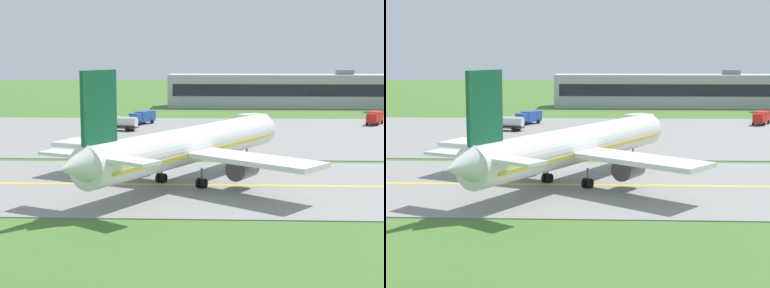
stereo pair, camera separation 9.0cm
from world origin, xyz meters
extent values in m
plane|color=#47702D|center=(0.00, 0.00, 0.00)|extent=(500.00, 500.00, 0.00)
cube|color=gray|center=(0.00, 0.00, 0.05)|extent=(240.00, 28.00, 0.10)
cube|color=gray|center=(10.00, 42.00, 0.05)|extent=(140.00, 52.00, 0.10)
cube|color=yellow|center=(0.00, 0.00, 0.11)|extent=(220.00, 0.60, 0.01)
cylinder|color=white|center=(0.74, 1.64, 4.20)|extent=(20.62, 31.37, 4.00)
cone|color=white|center=(9.93, 17.35, 4.20)|extent=(4.59, 4.16, 3.80)
cone|color=white|center=(-8.55, -14.24, 4.60)|extent=(4.55, 4.48, 3.40)
cube|color=gold|center=(0.74, 1.64, 3.70)|extent=(19.31, 29.06, 0.36)
cube|color=#1E232D|center=(8.82, 15.46, 4.90)|extent=(3.84, 3.27, 0.70)
cube|color=white|center=(-7.71, 4.04, 3.70)|extent=(15.70, 10.14, 0.50)
cylinder|color=#47474C|center=(-4.97, 4.75, 2.30)|extent=(3.70, 4.10, 2.30)
cylinder|color=black|center=(-4.16, 6.13, 2.30)|extent=(1.94, 1.28, 2.10)
cube|color=white|center=(6.97, -4.55, 3.70)|extent=(14.74, 13.07, 0.50)
cylinder|color=#47474C|center=(6.25, -1.81, 2.30)|extent=(3.70, 4.10, 2.30)
cylinder|color=black|center=(7.06, -0.43, 2.30)|extent=(1.94, 1.28, 2.10)
cube|color=#145938|center=(-6.83, -11.30, 9.45)|extent=(2.57, 4.00, 6.50)
cube|color=white|center=(-9.70, -9.86, 5.00)|extent=(6.46, 4.66, 0.30)
cube|color=white|center=(-4.17, -13.09, 5.00)|extent=(6.26, 5.49, 0.30)
cylinder|color=slate|center=(7.30, 12.87, 1.38)|extent=(0.24, 0.24, 1.65)
cylinder|color=black|center=(7.30, 12.87, 0.55)|extent=(0.86, 1.13, 1.10)
cylinder|color=slate|center=(-2.51, 1.23, 1.38)|extent=(0.24, 0.24, 1.65)
cylinder|color=black|center=(-2.75, 1.37, 0.55)|extent=(0.86, 1.13, 1.10)
cylinder|color=black|center=(-2.28, 1.09, 0.55)|extent=(0.86, 1.13, 1.10)
cylinder|color=slate|center=(1.97, -1.40, 1.38)|extent=(0.24, 0.24, 1.65)
cylinder|color=black|center=(1.74, -1.26, 0.55)|extent=(0.86, 1.13, 1.10)
cylinder|color=black|center=(2.21, -1.53, 0.55)|extent=(0.86, 1.13, 1.10)
cube|color=#264CA5|center=(-12.39, 54.78, 1.50)|extent=(2.64, 2.56, 1.80)
cube|color=#1E232D|center=(-12.78, 54.12, 1.81)|extent=(1.65, 1.04, 0.81)
cube|color=#264CA5|center=(-10.87, 57.36, 1.60)|extent=(3.94, 4.69, 2.00)
cylinder|color=orange|center=(-12.39, 54.78, 2.50)|extent=(0.20, 0.20, 0.18)
cylinder|color=black|center=(-11.53, 54.27, 0.45)|extent=(0.71, 0.93, 0.90)
cylinder|color=black|center=(-13.25, 55.28, 0.45)|extent=(0.71, 0.93, 0.90)
cylinder|color=black|center=(-9.54, 57.56, 0.45)|extent=(0.71, 0.93, 0.90)
cylinder|color=black|center=(-11.35, 58.62, 0.45)|extent=(0.71, 0.93, 0.90)
cube|color=red|center=(33.27, 56.05, 1.50)|extent=(2.59, 2.50, 1.80)
cube|color=#1E232D|center=(32.93, 55.36, 1.81)|extent=(1.70, 0.92, 0.81)
cube|color=red|center=(34.60, 58.74, 1.60)|extent=(3.74, 4.70, 2.00)
cylinder|color=orange|center=(33.27, 56.05, 2.50)|extent=(0.20, 0.20, 0.18)
cylinder|color=black|center=(34.17, 55.61, 0.45)|extent=(0.67, 0.94, 0.90)
cylinder|color=black|center=(32.37, 56.49, 0.45)|extent=(0.67, 0.94, 0.90)
cylinder|color=black|center=(35.91, 59.03, 0.45)|extent=(0.67, 0.94, 0.90)
cylinder|color=black|center=(34.03, 59.96, 0.45)|extent=(0.67, 0.94, 0.90)
cube|color=silver|center=(11.98, 54.24, 1.50)|extent=(2.61, 2.66, 1.80)
cube|color=#1E232D|center=(12.61, 54.66, 1.81)|extent=(1.12, 1.60, 0.81)
cube|color=silver|center=(9.48, 52.57, 1.60)|extent=(4.66, 4.08, 2.00)
cylinder|color=orange|center=(11.98, 54.24, 2.50)|extent=(0.20, 0.20, 0.18)
cylinder|color=black|center=(11.42, 55.07, 0.45)|extent=(0.91, 0.75, 0.90)
cylinder|color=black|center=(12.53, 53.41, 0.45)|extent=(0.91, 0.75, 0.90)
cylinder|color=black|center=(8.20, 52.97, 0.45)|extent=(0.91, 0.75, 0.90)
cylinder|color=black|center=(9.37, 51.23, 0.45)|extent=(0.91, 0.75, 0.90)
cube|color=orange|center=(-15.96, 46.78, 1.50)|extent=(2.27, 2.41, 1.80)
cube|color=#1E232D|center=(-16.70, 46.98, 1.81)|extent=(0.60, 1.81, 0.81)
cylinder|color=silver|center=(-13.07, 45.98, 1.75)|extent=(4.53, 2.85, 1.80)
cube|color=#383838|center=(-13.07, 45.98, 0.72)|extent=(4.61, 3.14, 0.24)
cylinder|color=orange|center=(-15.96, 46.78, 2.50)|extent=(0.20, 0.20, 0.18)
cylinder|color=black|center=(-16.23, 45.81, 0.45)|extent=(0.95, 0.53, 0.90)
cylinder|color=black|center=(-15.70, 47.74, 0.45)|extent=(0.95, 0.53, 0.90)
cylinder|color=black|center=(-12.54, 44.75, 0.45)|extent=(0.95, 0.53, 0.90)
cylinder|color=black|center=(-11.98, 46.77, 0.45)|extent=(0.95, 0.53, 0.90)
cube|color=#B2B2B7|center=(22.98, 98.04, 4.19)|extent=(64.56, 10.64, 8.39)
cube|color=#1E232D|center=(22.98, 92.67, 4.61)|extent=(61.98, 0.10, 3.02)
cube|color=slate|center=(35.90, 98.04, 8.99)|extent=(4.00, 4.00, 1.20)
cone|color=orange|center=(-10.51, 12.99, 0.30)|extent=(0.44, 0.44, 0.60)
camera|label=1|loc=(3.78, -66.61, 14.34)|focal=59.25mm
camera|label=2|loc=(3.87, -66.60, 14.34)|focal=59.25mm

